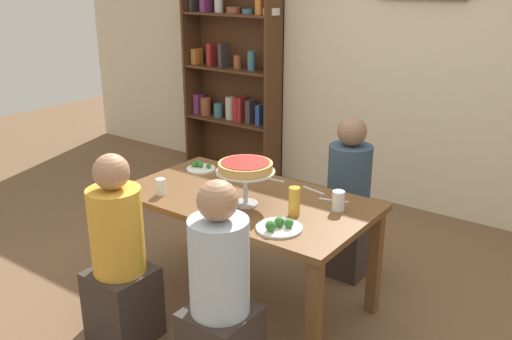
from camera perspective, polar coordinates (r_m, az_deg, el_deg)
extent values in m
plane|color=brown|center=(3.82, -0.91, -13.11)|extent=(12.00, 12.00, 0.00)
cube|color=beige|center=(5.18, 14.08, 11.67)|extent=(8.00, 0.12, 2.80)
cube|color=brown|center=(3.48, -0.97, -3.08)|extent=(1.56, 0.87, 0.04)
cube|color=brown|center=(3.84, -13.05, -7.41)|extent=(0.07, 0.07, 0.70)
cube|color=brown|center=(3.03, 5.93, -14.88)|extent=(0.07, 0.07, 0.70)
cube|color=brown|center=(4.31, -5.61, -3.90)|extent=(0.07, 0.07, 0.70)
cube|color=brown|center=(3.61, 12.03, -9.18)|extent=(0.07, 0.07, 0.70)
cube|color=#4C2D19|center=(6.23, -6.48, 10.57)|extent=(0.03, 0.30, 2.20)
cube|color=#4C2D19|center=(5.58, 1.81, 9.63)|extent=(0.03, 0.30, 2.20)
cube|color=#4C2D19|center=(6.00, -1.70, 10.34)|extent=(1.10, 0.02, 2.20)
cube|color=#4C2D19|center=(6.16, -2.41, 0.12)|extent=(1.04, 0.28, 0.02)
cube|color=#4C2D19|center=(6.00, -2.48, 5.08)|extent=(1.04, 0.28, 0.02)
cube|color=#4C2D19|center=(5.89, -2.56, 10.27)|extent=(1.04, 0.28, 0.02)
cube|color=#4C2D19|center=(5.83, -2.64, 15.61)|extent=(1.04, 0.28, 0.02)
cube|color=#7A3370|center=(6.27, -5.86, 6.74)|extent=(0.07, 0.11, 0.21)
cylinder|color=brown|center=(6.20, -5.16, 6.53)|extent=(0.12, 0.12, 0.19)
cylinder|color=#3D7084|center=(6.10, -3.88, 6.12)|extent=(0.10, 0.10, 0.15)
cylinder|color=beige|center=(5.98, -2.66, 6.33)|extent=(0.10, 0.10, 0.24)
cube|color=maroon|center=(5.92, -1.82, 6.23)|extent=(0.05, 0.13, 0.25)
cube|color=maroon|center=(5.88, -1.40, 6.21)|extent=(0.04, 0.13, 0.26)
cube|color=#3D3838|center=(5.82, -0.52, 5.99)|extent=(0.06, 0.13, 0.24)
cube|color=navy|center=(5.75, 0.49, 5.67)|extent=(0.05, 0.13, 0.21)
cube|color=orange|center=(6.17, -6.05, 11.49)|extent=(0.06, 0.13, 0.16)
cube|color=maroon|center=(6.03, -4.56, 11.68)|extent=(0.05, 0.11, 0.23)
cube|color=#3D3838|center=(5.93, -3.35, 11.64)|extent=(0.04, 0.13, 0.25)
cylinder|color=brown|center=(5.83, -1.92, 10.97)|extent=(0.08, 0.08, 0.14)
cylinder|color=#3D7084|center=(5.71, -0.47, 11.10)|extent=(0.08, 0.08, 0.19)
cube|color=#3D3838|center=(6.13, -6.33, 16.72)|extent=(0.04, 0.13, 0.19)
cube|color=#7A3370|center=(6.02, -5.15, 16.82)|extent=(0.06, 0.13, 0.21)
cylinder|color=silver|center=(5.91, -3.83, 16.90)|extent=(0.09, 0.09, 0.23)
cylinder|color=brown|center=(5.80, -2.32, 16.02)|extent=(0.14, 0.14, 0.06)
cylinder|color=#3D7084|center=(5.69, -0.84, 15.89)|extent=(0.11, 0.11, 0.05)
cube|color=orange|center=(5.59, 0.58, 16.66)|extent=(0.06, 0.13, 0.21)
cylinder|color=beige|center=(5.52, 1.59, 15.88)|extent=(0.16, 0.16, 0.07)
cube|color=#382D28|center=(3.45, -13.39, -13.19)|extent=(0.34, 0.34, 0.45)
cylinder|color=gold|center=(3.22, -14.04, -6.05)|extent=(0.30, 0.30, 0.50)
sphere|color=#A87A5B|center=(3.09, -14.57, -0.17)|extent=(0.20, 0.20, 0.20)
cube|color=#382D28|center=(4.11, 9.13, -7.24)|extent=(0.34, 0.34, 0.45)
cylinder|color=#33475B|center=(3.92, 9.50, -1.03)|extent=(0.30, 0.30, 0.50)
sphere|color=#846047|center=(3.81, 9.79, 3.90)|extent=(0.20, 0.20, 0.20)
cylinder|color=silver|center=(2.78, -3.78, -9.79)|extent=(0.30, 0.30, 0.50)
sphere|color=#A87A5B|center=(2.63, -3.95, -3.11)|extent=(0.20, 0.20, 0.20)
cylinder|color=silver|center=(3.36, -1.07, -3.44)|extent=(0.15, 0.15, 0.01)
cylinder|color=silver|center=(3.32, -1.08, -1.80)|extent=(0.03, 0.03, 0.19)
cylinder|color=silver|center=(3.29, -1.09, -0.15)|extent=(0.35, 0.35, 0.01)
cylinder|color=tan|center=(3.28, -1.09, 0.33)|extent=(0.32, 0.32, 0.05)
cylinder|color=maroon|center=(3.27, -1.09, 0.79)|extent=(0.29, 0.29, 0.00)
cylinder|color=white|center=(3.88, -1.71, -0.23)|extent=(0.23, 0.23, 0.01)
sphere|color=#2D7028|center=(3.87, -1.89, 0.18)|extent=(0.05, 0.05, 0.05)
sphere|color=#2D7028|center=(3.91, -2.11, 0.42)|extent=(0.05, 0.05, 0.05)
sphere|color=#2D7028|center=(3.93, -1.42, 0.49)|extent=(0.05, 0.05, 0.05)
sphere|color=#2D7028|center=(3.87, -1.77, 0.26)|extent=(0.06, 0.06, 0.06)
cylinder|color=white|center=(3.05, 2.37, -5.92)|extent=(0.26, 0.26, 0.01)
sphere|color=#2D7028|center=(2.99, 1.50, -5.72)|extent=(0.06, 0.06, 0.06)
sphere|color=#2D7028|center=(3.04, 2.40, -5.39)|extent=(0.05, 0.05, 0.05)
sphere|color=#2D7028|center=(3.03, 3.39, -5.46)|extent=(0.05, 0.05, 0.05)
sphere|color=#2D7028|center=(3.04, 2.40, -5.30)|extent=(0.05, 0.05, 0.05)
cylinder|color=white|center=(3.96, -5.64, 0.12)|extent=(0.20, 0.20, 0.01)
sphere|color=#2D7028|center=(3.98, -6.35, 0.56)|extent=(0.04, 0.04, 0.04)
sphere|color=#2D7028|center=(3.99, -5.87, 0.71)|extent=(0.05, 0.05, 0.05)
sphere|color=#2D7028|center=(3.97, -5.69, 0.53)|extent=(0.04, 0.04, 0.04)
sphere|color=#2D7028|center=(3.95, -4.86, 0.44)|extent=(0.04, 0.04, 0.04)
cylinder|color=gold|center=(3.20, 3.94, -3.22)|extent=(0.07, 0.07, 0.17)
cylinder|color=white|center=(3.55, -9.70, -1.69)|extent=(0.06, 0.06, 0.10)
cylinder|color=white|center=(3.30, 8.40, -3.11)|extent=(0.07, 0.07, 0.12)
cube|color=silver|center=(3.76, 1.71, -0.97)|extent=(0.18, 0.03, 0.00)
cube|color=silver|center=(3.45, 7.95, -3.08)|extent=(0.18, 0.07, 0.00)
cube|color=silver|center=(3.59, 5.89, -2.07)|extent=(0.18, 0.06, 0.00)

